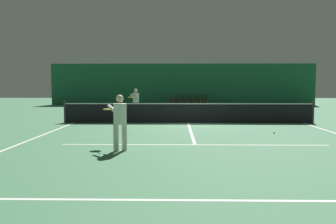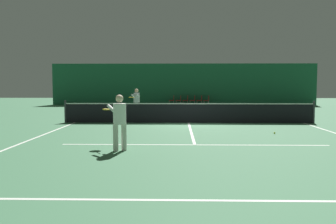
{
  "view_description": "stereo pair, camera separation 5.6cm",
  "coord_description": "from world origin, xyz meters",
  "px_view_note": "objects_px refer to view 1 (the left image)",
  "views": [
    {
      "loc": [
        -0.6,
        -17.88,
        1.91
      ],
      "look_at": [
        -0.87,
        -4.96,
        0.91
      ],
      "focal_mm": 40.0,
      "sensor_mm": 36.0,
      "label": 1
    },
    {
      "loc": [
        -0.55,
        -17.88,
        1.91
      ],
      "look_at": [
        -0.87,
        -4.96,
        0.91
      ],
      "focal_mm": 40.0,
      "sensor_mm": 36.0,
      "label": 2
    }
  ],
  "objects_px": {
    "player_far": "(136,100)",
    "courtside_chair_5": "(206,100)",
    "courtside_chair_3": "(192,100)",
    "tennis_ball": "(274,133)",
    "courtside_chair_2": "(185,100)",
    "courtside_chair_4": "(199,100)",
    "player_near": "(119,118)",
    "courtside_chair_0": "(171,100)",
    "tennis_net": "(188,112)",
    "courtside_chair_1": "(178,100)"
  },
  "relations": [
    {
      "from": "courtside_chair_0",
      "to": "courtside_chair_5",
      "type": "xyz_separation_m",
      "value": [
        2.99,
        0.0,
        0.0
      ]
    },
    {
      "from": "player_far",
      "to": "courtside_chair_4",
      "type": "distance_m",
      "value": 11.26
    },
    {
      "from": "courtside_chair_3",
      "to": "tennis_ball",
      "type": "distance_m",
      "value": 18.18
    },
    {
      "from": "player_far",
      "to": "courtside_chair_5",
      "type": "xyz_separation_m",
      "value": [
        4.95,
        10.37,
        -0.44
      ]
    },
    {
      "from": "courtside_chair_2",
      "to": "courtside_chair_0",
      "type": "bearing_deg",
      "value": -90.0
    },
    {
      "from": "player_far",
      "to": "courtside_chair_1",
      "type": "distance_m",
      "value": 10.69
    },
    {
      "from": "courtside_chair_1",
      "to": "tennis_net",
      "type": "bearing_deg",
      "value": 1.48
    },
    {
      "from": "courtside_chair_5",
      "to": "courtside_chair_1",
      "type": "bearing_deg",
      "value": -90.0
    },
    {
      "from": "courtside_chair_1",
      "to": "tennis_ball",
      "type": "bearing_deg",
      "value": 10.98
    },
    {
      "from": "player_near",
      "to": "courtside_chair_4",
      "type": "bearing_deg",
      "value": -39.04
    },
    {
      "from": "player_near",
      "to": "courtside_chair_2",
      "type": "distance_m",
      "value": 21.81
    },
    {
      "from": "tennis_net",
      "to": "tennis_ball",
      "type": "height_order",
      "value": "tennis_net"
    },
    {
      "from": "tennis_ball",
      "to": "courtside_chair_2",
      "type": "bearing_deg",
      "value": 99.14
    },
    {
      "from": "tennis_net",
      "to": "courtside_chair_2",
      "type": "relative_size",
      "value": 14.29
    },
    {
      "from": "player_near",
      "to": "player_far",
      "type": "distance_m",
      "value": 11.32
    },
    {
      "from": "courtside_chair_2",
      "to": "tennis_ball",
      "type": "distance_m",
      "value": 18.27
    },
    {
      "from": "player_far",
      "to": "courtside_chair_3",
      "type": "distance_m",
      "value": 11.04
    },
    {
      "from": "courtside_chair_0",
      "to": "courtside_chair_5",
      "type": "relative_size",
      "value": 1.0
    },
    {
      "from": "tennis_net",
      "to": "courtside_chair_1",
      "type": "height_order",
      "value": "tennis_net"
    },
    {
      "from": "courtside_chair_4",
      "to": "courtside_chair_3",
      "type": "bearing_deg",
      "value": -90.0
    },
    {
      "from": "courtside_chair_4",
      "to": "courtside_chair_1",
      "type": "bearing_deg",
      "value": -90.0
    },
    {
      "from": "courtside_chair_0",
      "to": "courtside_chair_1",
      "type": "bearing_deg",
      "value": 90.0
    },
    {
      "from": "player_far",
      "to": "courtside_chair_3",
      "type": "xyz_separation_m",
      "value": [
        3.76,
        10.37,
        -0.44
      ]
    },
    {
      "from": "player_far",
      "to": "courtside_chair_2",
      "type": "relative_size",
      "value": 1.88
    },
    {
      "from": "player_far",
      "to": "player_near",
      "type": "bearing_deg",
      "value": 13.99
    },
    {
      "from": "courtside_chair_0",
      "to": "courtside_chair_4",
      "type": "relative_size",
      "value": 1.0
    },
    {
      "from": "tennis_net",
      "to": "courtside_chair_2",
      "type": "distance_m",
      "value": 14.25
    },
    {
      "from": "courtside_chair_2",
      "to": "courtside_chair_5",
      "type": "relative_size",
      "value": 1.0
    },
    {
      "from": "courtside_chair_3",
      "to": "tennis_ball",
      "type": "bearing_deg",
      "value": 7.28
    },
    {
      "from": "courtside_chair_0",
      "to": "courtside_chair_4",
      "type": "distance_m",
      "value": 2.39
    },
    {
      "from": "courtside_chair_0",
      "to": "courtside_chair_3",
      "type": "xyz_separation_m",
      "value": [
        1.79,
        0.0,
        0.0
      ]
    },
    {
      "from": "player_near",
      "to": "courtside_chair_0",
      "type": "height_order",
      "value": "player_near"
    },
    {
      "from": "courtside_chair_2",
      "to": "courtside_chair_4",
      "type": "relative_size",
      "value": 1.0
    },
    {
      "from": "courtside_chair_2",
      "to": "courtside_chair_4",
      "type": "height_order",
      "value": "same"
    },
    {
      "from": "player_near",
      "to": "courtside_chair_5",
      "type": "xyz_separation_m",
      "value": [
        4.21,
        21.67,
        -0.44
      ]
    },
    {
      "from": "courtside_chair_1",
      "to": "courtside_chair_3",
      "type": "relative_size",
      "value": 1.0
    },
    {
      "from": "player_near",
      "to": "tennis_ball",
      "type": "distance_m",
      "value": 6.5
    },
    {
      "from": "courtside_chair_0",
      "to": "courtside_chair_2",
      "type": "height_order",
      "value": "same"
    },
    {
      "from": "courtside_chair_0",
      "to": "courtside_chair_2",
      "type": "relative_size",
      "value": 1.0
    },
    {
      "from": "courtside_chair_3",
      "to": "player_near",
      "type": "bearing_deg",
      "value": -7.91
    },
    {
      "from": "courtside_chair_3",
      "to": "courtside_chair_1",
      "type": "bearing_deg",
      "value": -90.0
    },
    {
      "from": "courtside_chair_4",
      "to": "tennis_ball",
      "type": "height_order",
      "value": "courtside_chair_4"
    },
    {
      "from": "tennis_net",
      "to": "courtside_chair_3",
      "type": "xyz_separation_m",
      "value": [
        0.83,
        14.25,
        -0.03
      ]
    },
    {
      "from": "tennis_net",
      "to": "player_near",
      "type": "height_order",
      "value": "player_near"
    },
    {
      "from": "courtside_chair_5",
      "to": "courtside_chair_3",
      "type": "bearing_deg",
      "value": -90.0
    },
    {
      "from": "courtside_chair_3",
      "to": "tennis_ball",
      "type": "xyz_separation_m",
      "value": [
        2.3,
        -18.03,
        -0.45
      ]
    },
    {
      "from": "courtside_chair_4",
      "to": "courtside_chair_5",
      "type": "xyz_separation_m",
      "value": [
        0.6,
        0.0,
        0.0
      ]
    },
    {
      "from": "courtside_chair_2",
      "to": "courtside_chair_5",
      "type": "distance_m",
      "value": 1.79
    },
    {
      "from": "courtside_chair_5",
      "to": "courtside_chair_2",
      "type": "bearing_deg",
      "value": -90.0
    },
    {
      "from": "courtside_chair_1",
      "to": "player_far",
      "type": "bearing_deg",
      "value": -13.89
    }
  ]
}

